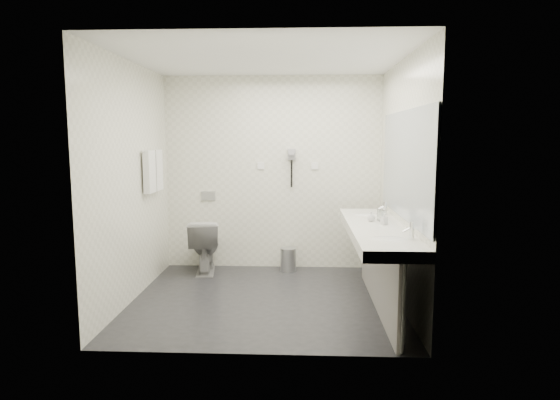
{
  "coord_description": "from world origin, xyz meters",
  "views": [
    {
      "loc": [
        0.38,
        -4.86,
        1.71
      ],
      "look_at": [
        0.15,
        0.15,
        1.05
      ],
      "focal_mm": 30.38,
      "sensor_mm": 36.0,
      "label": 1
    }
  ],
  "objects": [
    {
      "name": "bin_lid",
      "position": [
        0.21,
        1.1,
        0.29
      ],
      "size": [
        0.2,
        0.2,
        0.02
      ],
      "primitive_type": "cylinder",
      "color": "#B2B5BA",
      "rests_on": "pedal_bin"
    },
    {
      "name": "towel_rail",
      "position": [
        -1.35,
        0.55,
        1.55
      ],
      "size": [
        0.02,
        0.62,
        0.02
      ],
      "primitive_type": "cylinder",
      "rotation": [
        1.57,
        0.0,
        0.0
      ],
      "color": "silver",
      "rests_on": "wall_left"
    },
    {
      "name": "faucet_far",
      "position": [
        1.32,
        0.45,
        0.92
      ],
      "size": [
        0.04,
        0.04,
        0.15
      ],
      "primitive_type": "cylinder",
      "color": "silver",
      "rests_on": "vanity_counter"
    },
    {
      "name": "switch_plate_b",
      "position": [
        0.55,
        1.29,
        1.35
      ],
      "size": [
        0.09,
        0.02,
        0.09
      ],
      "primitive_type": "cube",
      "color": "white",
      "rests_on": "wall_back"
    },
    {
      "name": "vanity_panel",
      "position": [
        1.15,
        -0.2,
        0.38
      ],
      "size": [
        0.03,
        2.15,
        0.75
      ],
      "primitive_type": "cube",
      "color": "gray",
      "rests_on": "floor"
    },
    {
      "name": "wall_right",
      "position": [
        1.4,
        0.0,
        1.25
      ],
      "size": [
        0.0,
        2.6,
        2.6
      ],
      "primitive_type": "plane",
      "rotation": [
        1.57,
        0.0,
        -1.57
      ],
      "color": "white",
      "rests_on": "floor"
    },
    {
      "name": "towel_far",
      "position": [
        -1.34,
        0.69,
        1.33
      ],
      "size": [
        0.07,
        0.24,
        0.48
      ],
      "primitive_type": "cube",
      "color": "white",
      "rests_on": "towel_rail"
    },
    {
      "name": "toilet",
      "position": [
        -0.86,
        1.01,
        0.34
      ],
      "size": [
        0.47,
        0.72,
        0.69
      ],
      "primitive_type": "imported",
      "rotation": [
        0.0,
        0.0,
        3.28
      ],
      "color": "white",
      "rests_on": "floor"
    },
    {
      "name": "vanity_counter",
      "position": [
        1.12,
        -0.2,
        0.8
      ],
      "size": [
        0.55,
        2.2,
        0.1
      ],
      "primitive_type": "cube",
      "color": "white",
      "rests_on": "floor"
    },
    {
      "name": "pedal_bin",
      "position": [
        0.21,
        1.1,
        0.14
      ],
      "size": [
        0.23,
        0.23,
        0.29
      ],
      "primitive_type": "cylinder",
      "rotation": [
        0.0,
        0.0,
        -0.13
      ],
      "color": "#B2B5BA",
      "rests_on": "floor"
    },
    {
      "name": "ceiling",
      "position": [
        0.0,
        0.0,
        2.5
      ],
      "size": [
        2.8,
        2.8,
        0.0
      ],
      "primitive_type": "plane",
      "rotation": [
        3.14,
        0.0,
        0.0
      ],
      "color": "white",
      "rests_on": "wall_back"
    },
    {
      "name": "wall_back",
      "position": [
        0.0,
        1.3,
        1.25
      ],
      "size": [
        2.8,
        0.0,
        2.8
      ],
      "primitive_type": "plane",
      "rotation": [
        1.57,
        0.0,
        0.0
      ],
      "color": "white",
      "rests_on": "floor"
    },
    {
      "name": "towel_near",
      "position": [
        -1.34,
        0.41,
        1.33
      ],
      "size": [
        0.07,
        0.24,
        0.48
      ],
      "primitive_type": "cube",
      "color": "white",
      "rests_on": "towel_rail"
    },
    {
      "name": "dryer_cord",
      "position": [
        0.25,
        1.26,
        1.25
      ],
      "size": [
        0.02,
        0.02,
        0.35
      ],
      "primitive_type": "cylinder",
      "color": "black",
      "rests_on": "dryer_cradle"
    },
    {
      "name": "wall_left",
      "position": [
        -1.4,
        0.0,
        1.25
      ],
      "size": [
        0.0,
        2.6,
        2.6
      ],
      "primitive_type": "plane",
      "rotation": [
        1.57,
        0.0,
        1.57
      ],
      "color": "white",
      "rests_on": "floor"
    },
    {
      "name": "wall_front",
      "position": [
        0.0,
        -1.3,
        1.25
      ],
      "size": [
        2.8,
        0.0,
        2.8
      ],
      "primitive_type": "plane",
      "rotation": [
        -1.57,
        0.0,
        0.0
      ],
      "color": "white",
      "rests_on": "floor"
    },
    {
      "name": "dryer_barrel",
      "position": [
        0.25,
        1.2,
        1.53
      ],
      "size": [
        0.08,
        0.14,
        0.08
      ],
      "primitive_type": "cylinder",
      "rotation": [
        1.57,
        0.0,
        0.0
      ],
      "color": "#9C9BA0",
      "rests_on": "dryer_cradle"
    },
    {
      "name": "vanity_post_far",
      "position": [
        1.18,
        0.84,
        0.38
      ],
      "size": [
        0.06,
        0.06,
        0.75
      ],
      "primitive_type": "cylinder",
      "color": "silver",
      "rests_on": "floor"
    },
    {
      "name": "flush_plate",
      "position": [
        -0.85,
        1.29,
        0.95
      ],
      "size": [
        0.18,
        0.02,
        0.12
      ],
      "primitive_type": "cube",
      "color": "#B2B5BA",
      "rests_on": "wall_back"
    },
    {
      "name": "basin_near",
      "position": [
        1.12,
        -0.85,
        0.83
      ],
      "size": [
        0.4,
        0.31,
        0.05
      ],
      "primitive_type": "ellipsoid",
      "color": "white",
      "rests_on": "vanity_counter"
    },
    {
      "name": "floor",
      "position": [
        0.0,
        0.0,
        0.0
      ],
      "size": [
        2.8,
        2.8,
        0.0
      ],
      "primitive_type": "plane",
      "color": "#232327",
      "rests_on": "ground"
    },
    {
      "name": "soap_bottle_a",
      "position": [
        1.21,
        -0.17,
        0.91
      ],
      "size": [
        0.07,
        0.07,
        0.12
      ],
      "primitive_type": "imported",
      "rotation": [
        0.0,
        0.0,
        0.45
      ],
      "color": "beige",
      "rests_on": "vanity_counter"
    },
    {
      "name": "switch_plate_a",
      "position": [
        -0.15,
        1.29,
        1.35
      ],
      "size": [
        0.09,
        0.02,
        0.09
      ],
      "primitive_type": "cube",
      "color": "white",
      "rests_on": "wall_back"
    },
    {
      "name": "mirror",
      "position": [
        1.39,
        -0.2,
        1.45
      ],
      "size": [
        0.02,
        2.2,
        1.05
      ],
      "primitive_type": "cube",
      "color": "#B2BCC6",
      "rests_on": "wall_right"
    },
    {
      "name": "soap_bottle_b",
      "position": [
        1.1,
        0.02,
        0.9
      ],
      "size": [
        0.09,
        0.09,
        0.1
      ],
      "primitive_type": "imported",
      "rotation": [
        0.0,
        0.0,
        -0.2
      ],
      "color": "beige",
      "rests_on": "vanity_counter"
    },
    {
      "name": "vanity_post_near",
      "position": [
        1.18,
        -1.24,
        0.38
      ],
      "size": [
        0.06,
        0.06,
        0.75
      ],
      "primitive_type": "cylinder",
      "color": "silver",
      "rests_on": "floor"
    },
    {
      "name": "basin_far",
      "position": [
        1.12,
        0.45,
        0.83
      ],
      "size": [
        0.4,
        0.31,
        0.05
      ],
      "primitive_type": "ellipsoid",
      "color": "white",
      "rests_on": "vanity_counter"
    },
    {
      "name": "glass_right",
      "position": [
        1.21,
        0.09,
        0.91
      ],
      "size": [
        0.07,
        0.07,
        0.12
      ],
      "primitive_type": "cylinder",
      "rotation": [
        0.0,
        0.0,
        0.05
      ],
      "color": "silver",
      "rests_on": "vanity_counter"
    },
    {
      "name": "glass_left",
      "position": [
        1.22,
        0.01,
        0.91
      ],
      "size": [
        0.08,
        0.08,
        0.11
      ],
      "primitive_type": "cylinder",
      "rotation": [
        0.0,
        0.0,
        -0.31
      ],
      "color": "silver",
      "rests_on": "vanity_counter"
    },
    {
      "name": "dryer_cradle",
      "position": [
        0.25,
        1.27,
        1.5
      ],
      "size": [
        0.1,
        0.04,
        0.14
      ],
      "primitive_type": "cube",
      "color": "#9C9BA0",
      "rests_on": "wall_back"
    },
    {
      "name": "faucet_near",
      "position": [
        1.32,
        -0.85,
        0.92
      ],
      "size": [
        0.04,
        0.04,
        0.15
      ],
      "primitive_type": "cylinder",
      "color": "silver",
      "rests_on": "vanity_counter"
    }
  ]
}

